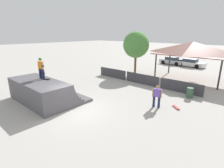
# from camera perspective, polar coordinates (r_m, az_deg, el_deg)

# --- Properties ---
(ground_plane) EXTENTS (160.00, 160.00, 0.00)m
(ground_plane) POSITION_cam_1_polar(r_m,az_deg,el_deg) (12.54, -11.71, -8.57)
(ground_plane) COLOR #ADA8A0
(quarter_pipe_ramp) EXTENTS (5.77, 4.07, 1.71)m
(quarter_pipe_ramp) POSITION_cam_1_polar(r_m,az_deg,el_deg) (14.71, -21.57, -2.37)
(quarter_pipe_ramp) COLOR #565459
(quarter_pipe_ramp) RESTS_ON ground
(skater_on_deck) EXTENTS (0.72, 0.28, 1.68)m
(skater_on_deck) POSITION_cam_1_polar(r_m,az_deg,el_deg) (14.67, -22.18, 5.23)
(skater_on_deck) COLOR #1E2347
(skater_on_deck) RESTS_ON quarter_pipe_ramp
(skateboard_on_deck) EXTENTS (0.80, 0.45, 0.09)m
(skateboard_on_deck) POSITION_cam_1_polar(r_m,az_deg,el_deg) (14.54, -20.77, 1.60)
(skateboard_on_deck) COLOR red
(skateboard_on_deck) RESTS_ON quarter_pipe_ramp
(bystander_walking) EXTENTS (0.67, 0.35, 1.67)m
(bystander_walking) POSITION_cam_1_polar(r_m,az_deg,el_deg) (12.90, 14.45, -3.58)
(bystander_walking) COLOR #1E2347
(bystander_walking) RESTS_ON ground
(skateboard_on_ground) EXTENTS (0.76, 0.65, 0.09)m
(skateboard_on_ground) POSITION_cam_1_polar(r_m,az_deg,el_deg) (13.51, 20.25, -7.15)
(skateboard_on_ground) COLOR red
(skateboard_on_ground) RESTS_ON ground
(barrier_fence) EXTENTS (12.19, 0.12, 1.05)m
(barrier_fence) POSITION_cam_1_polar(r_m,az_deg,el_deg) (18.70, 9.68, 1.65)
(barrier_fence) COLOR #3D3D42
(barrier_fence) RESTS_ON ground
(pavilion_shelter) EXTENTS (7.81, 4.42, 4.29)m
(pavilion_shelter) POSITION_cam_1_polar(r_m,az_deg,el_deg) (21.40, 24.83, 10.47)
(pavilion_shelter) COLOR #2D2D33
(pavilion_shelter) RESTS_ON ground
(tree_beside_pavilion) EXTENTS (3.28, 3.28, 5.39)m
(tree_beside_pavilion) POSITION_cam_1_polar(r_m,az_deg,el_deg) (22.74, 7.84, 12.54)
(tree_beside_pavilion) COLOR brown
(tree_beside_pavilion) RESTS_ON ground
(trash_bin) EXTENTS (0.52, 0.52, 0.85)m
(trash_bin) POSITION_cam_1_polar(r_m,az_deg,el_deg) (15.92, 24.04, -2.60)
(trash_bin) COLOR #385B3D
(trash_bin) RESTS_ON ground
(parked_car_silver) EXTENTS (4.12, 2.06, 1.27)m
(parked_car_silver) POSITION_cam_1_polar(r_m,az_deg,el_deg) (31.67, 19.03, 7.17)
(parked_car_silver) COLOR #A8AAAF
(parked_car_silver) RESTS_ON ground
(parked_car_white) EXTENTS (4.35, 2.06, 1.27)m
(parked_car_white) POSITION_cam_1_polar(r_m,az_deg,el_deg) (30.47, 24.28, 6.28)
(parked_car_white) COLOR silver
(parked_car_white) RESTS_ON ground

